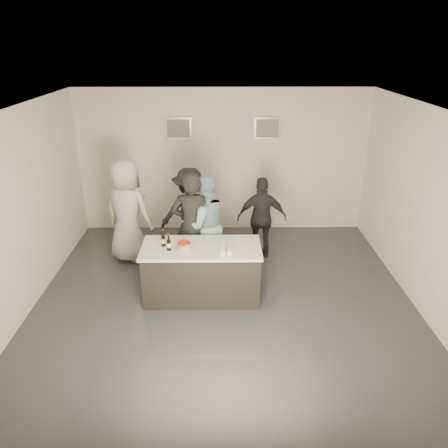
# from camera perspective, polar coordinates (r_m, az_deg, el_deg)

# --- Properties ---
(floor) EXTENTS (6.00, 6.00, 0.00)m
(floor) POSITION_cam_1_polar(r_m,az_deg,el_deg) (7.07, 0.04, -10.22)
(floor) COLOR #3D3D42
(floor) RESTS_ON ground
(ceiling) EXTENTS (6.00, 6.00, 0.00)m
(ceiling) POSITION_cam_1_polar(r_m,az_deg,el_deg) (5.96, 0.05, 14.60)
(ceiling) COLOR white
(wall_back) EXTENTS (6.00, 0.04, 3.00)m
(wall_back) POSITION_cam_1_polar(r_m,az_deg,el_deg) (9.21, -0.15, 8.15)
(wall_back) COLOR silver
(wall_back) RESTS_ON ground
(wall_front) EXTENTS (6.00, 0.04, 3.00)m
(wall_front) POSITION_cam_1_polar(r_m,az_deg,el_deg) (3.76, 0.52, -16.32)
(wall_front) COLOR silver
(wall_front) RESTS_ON ground
(wall_left) EXTENTS (0.04, 6.00, 3.00)m
(wall_left) POSITION_cam_1_polar(r_m,az_deg,el_deg) (7.01, -25.30, 0.93)
(wall_left) COLOR silver
(wall_left) RESTS_ON ground
(wall_right) EXTENTS (0.04, 6.00, 3.00)m
(wall_right) POSITION_cam_1_polar(r_m,az_deg,el_deg) (7.06, 25.19, 1.10)
(wall_right) COLOR silver
(wall_right) RESTS_ON ground
(picture_left) EXTENTS (0.54, 0.04, 0.44)m
(picture_left) POSITION_cam_1_polar(r_m,az_deg,el_deg) (9.07, -5.98, 12.32)
(picture_left) COLOR #B2B2B7
(picture_left) RESTS_ON wall_back
(picture_right) EXTENTS (0.54, 0.04, 0.44)m
(picture_right) POSITION_cam_1_polar(r_m,az_deg,el_deg) (9.08, 5.67, 12.34)
(picture_right) COLOR #B2B2B7
(picture_right) RESTS_ON wall_back
(bar_counter) EXTENTS (1.86, 0.86, 0.90)m
(bar_counter) POSITION_cam_1_polar(r_m,az_deg,el_deg) (7.01, -2.92, -6.25)
(bar_counter) COLOR white
(bar_counter) RESTS_ON ground
(cake) EXTENTS (0.22, 0.22, 0.08)m
(cake) POSITION_cam_1_polar(r_m,az_deg,el_deg) (6.74, -5.22, -2.90)
(cake) COLOR orange
(cake) RESTS_ON bar_counter
(beer_bottle_a) EXTENTS (0.07, 0.07, 0.26)m
(beer_bottle_a) POSITION_cam_1_polar(r_m,az_deg,el_deg) (6.82, -7.94, -1.85)
(beer_bottle_a) COLOR black
(beer_bottle_a) RESTS_ON bar_counter
(beer_bottle_b) EXTENTS (0.07, 0.07, 0.26)m
(beer_bottle_b) POSITION_cam_1_polar(r_m,az_deg,el_deg) (6.67, -7.23, -2.40)
(beer_bottle_b) COLOR black
(beer_bottle_b) RESTS_ON bar_counter
(tumbler_cluster) EXTENTS (0.19, 0.40, 0.08)m
(tumbler_cluster) POSITION_cam_1_polar(r_m,az_deg,el_deg) (6.66, 0.28, -3.14)
(tumbler_cluster) COLOR orange
(tumbler_cluster) RESTS_ON bar_counter
(candles) EXTENTS (0.24, 0.08, 0.01)m
(candles) POSITION_cam_1_polar(r_m,az_deg,el_deg) (6.57, -6.26, -4.02)
(candles) COLOR pink
(candles) RESTS_ON bar_counter
(person_main_black) EXTENTS (0.72, 0.50, 1.89)m
(person_main_black) POSITION_cam_1_polar(r_m,az_deg,el_deg) (7.44, -4.25, -0.22)
(person_main_black) COLOR black
(person_main_black) RESTS_ON ground
(person_main_blue) EXTENTS (1.04, 0.92, 1.79)m
(person_main_blue) POSITION_cam_1_polar(r_m,az_deg,el_deg) (7.57, -2.51, -0.14)
(person_main_blue) COLOR #93C0C0
(person_main_blue) RESTS_ON ground
(person_guest_left) EXTENTS (1.12, 0.96, 1.93)m
(person_guest_left) POSITION_cam_1_polar(r_m,az_deg,el_deg) (8.17, -12.50, 1.64)
(person_guest_left) COLOR silver
(person_guest_left) RESTS_ON ground
(person_guest_right) EXTENTS (0.94, 0.43, 1.57)m
(person_guest_right) POSITION_cam_1_polar(r_m,az_deg,el_deg) (8.18, 4.97, 0.79)
(person_guest_right) COLOR #2B262D
(person_guest_right) RESTS_ON ground
(person_guest_back) EXTENTS (1.14, 0.68, 1.73)m
(person_guest_back) POSITION_cam_1_polar(r_m,az_deg,el_deg) (8.21, -4.41, 1.48)
(person_guest_back) COLOR black
(person_guest_back) RESTS_ON ground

